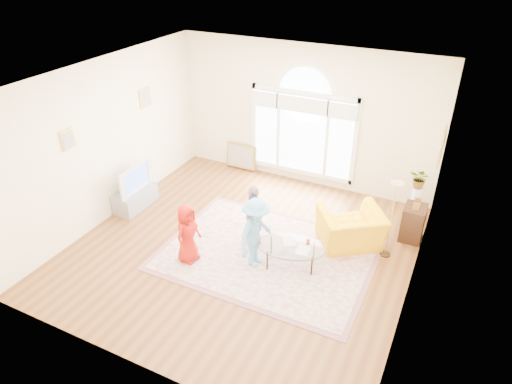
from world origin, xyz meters
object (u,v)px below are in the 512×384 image
at_px(coffee_table, 291,247).
at_px(armchair, 350,229).
at_px(area_rug, 267,254).
at_px(television, 133,178).
at_px(tv_console, 136,198).

distance_m(coffee_table, armchair, 1.30).
bearing_deg(coffee_table, area_rug, 155.58).
relative_size(television, armchair, 0.88).
relative_size(area_rug, coffee_table, 2.62).
bearing_deg(armchair, coffee_table, 18.57).
bearing_deg(television, area_rug, -5.18).
relative_size(area_rug, tv_console, 3.60).
height_order(television, armchair, television).
relative_size(tv_console, television, 1.01).
height_order(coffee_table, armchair, armchair).
relative_size(television, coffee_table, 0.72).
bearing_deg(area_rug, coffee_table, -9.42).
bearing_deg(television, armchair, 8.55).
height_order(area_rug, television, television).
bearing_deg(coffee_table, armchair, 39.17).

